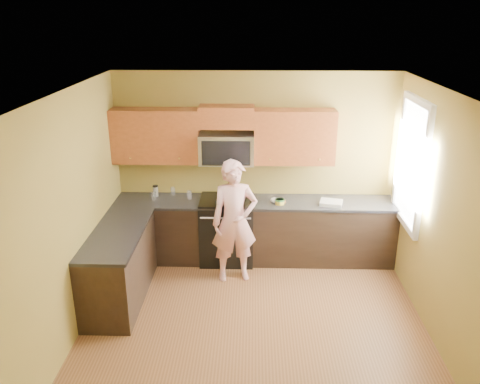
{
  "coord_description": "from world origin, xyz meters",
  "views": [
    {
      "loc": [
        -0.03,
        -4.76,
        3.47
      ],
      "look_at": [
        -0.2,
        1.3,
        1.2
      ],
      "focal_mm": 36.43,
      "sensor_mm": 36.0,
      "label": 1
    }
  ],
  "objects_px": {
    "microwave": "(227,163)",
    "travel_mug": "(156,196)",
    "stove": "(227,229)",
    "frying_pan": "(226,206)",
    "butter_tub": "(280,204)",
    "woman": "(234,222)"
  },
  "relations": [
    {
      "from": "microwave",
      "to": "woman",
      "type": "bearing_deg",
      "value": -78.78
    },
    {
      "from": "stove",
      "to": "travel_mug",
      "type": "height_order",
      "value": "travel_mug"
    },
    {
      "from": "travel_mug",
      "to": "microwave",
      "type": "bearing_deg",
      "value": -2.12
    },
    {
      "from": "woman",
      "to": "frying_pan",
      "type": "xyz_separation_m",
      "value": [
        -0.13,
        0.28,
        0.11
      ]
    },
    {
      "from": "woman",
      "to": "travel_mug",
      "type": "relative_size",
      "value": 10.11
    },
    {
      "from": "stove",
      "to": "woman",
      "type": "bearing_deg",
      "value": -76.26
    },
    {
      "from": "stove",
      "to": "travel_mug",
      "type": "distance_m",
      "value": 1.15
    },
    {
      "from": "microwave",
      "to": "butter_tub",
      "type": "distance_m",
      "value": 0.94
    },
    {
      "from": "frying_pan",
      "to": "woman",
      "type": "bearing_deg",
      "value": -70.26
    },
    {
      "from": "woman",
      "to": "butter_tub",
      "type": "relative_size",
      "value": 12.86
    },
    {
      "from": "travel_mug",
      "to": "butter_tub",
      "type": "bearing_deg",
      "value": -8.19
    },
    {
      "from": "frying_pan",
      "to": "travel_mug",
      "type": "xyz_separation_m",
      "value": [
        -1.04,
        0.42,
        -0.03
      ]
    },
    {
      "from": "stove",
      "to": "travel_mug",
      "type": "xyz_separation_m",
      "value": [
        -1.05,
        0.16,
        0.45
      ]
    },
    {
      "from": "travel_mug",
      "to": "stove",
      "type": "bearing_deg",
      "value": -8.9
    },
    {
      "from": "frying_pan",
      "to": "butter_tub",
      "type": "xyz_separation_m",
      "value": [
        0.75,
        0.16,
        -0.03
      ]
    },
    {
      "from": "microwave",
      "to": "travel_mug",
      "type": "height_order",
      "value": "microwave"
    },
    {
      "from": "frying_pan",
      "to": "butter_tub",
      "type": "relative_size",
      "value": 3.86
    },
    {
      "from": "frying_pan",
      "to": "travel_mug",
      "type": "bearing_deg",
      "value": 152.67
    },
    {
      "from": "stove",
      "to": "frying_pan",
      "type": "bearing_deg",
      "value": -90.26
    },
    {
      "from": "microwave",
      "to": "travel_mug",
      "type": "relative_size",
      "value": 4.58
    },
    {
      "from": "microwave",
      "to": "travel_mug",
      "type": "xyz_separation_m",
      "value": [
        -1.05,
        0.04,
        -0.53
      ]
    },
    {
      "from": "woman",
      "to": "frying_pan",
      "type": "bearing_deg",
      "value": 104.26
    }
  ]
}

